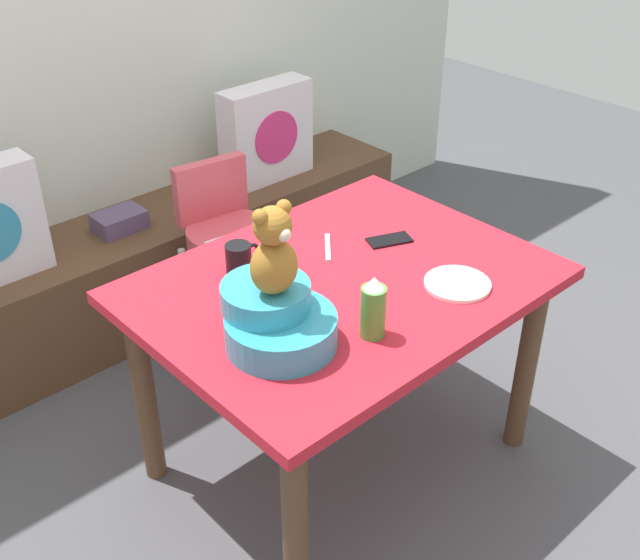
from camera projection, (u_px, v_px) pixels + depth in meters
ground_plane at (339, 456)px, 2.76m from camera, size 8.00×8.00×0.00m
back_wall at (77, 3)px, 2.98m from camera, size 4.40×0.10×2.60m
window_bench at (148, 268)px, 3.38m from camera, size 2.60×0.44×0.46m
pillow_floral_right at (266, 133)px, 3.51m from camera, size 0.44×0.15×0.44m
book_stack at (120, 221)px, 3.19m from camera, size 0.20×0.14×0.08m
dining_table at (342, 308)px, 2.42m from camera, size 1.22×0.92×0.74m
highchair at (229, 236)px, 3.03m from camera, size 0.36×0.48×0.79m
infant_seat_teal at (276, 319)px, 2.06m from camera, size 0.30×0.33×0.16m
teddy_bear at (274, 252)px, 1.95m from camera, size 0.13×0.12×0.25m
ketchup_bottle at (373, 308)px, 2.07m from camera, size 0.07×0.07×0.18m
coffee_mug at (239, 258)px, 2.37m from camera, size 0.12×0.08×0.09m
dinner_plate_near at (457, 284)px, 2.32m from camera, size 0.20×0.20×0.01m
cell_phone at (389, 240)px, 2.55m from camera, size 0.16×0.12×0.01m
table_fork at (328, 247)px, 2.52m from camera, size 0.13×0.14×0.01m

